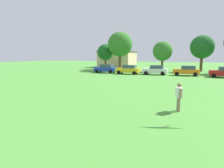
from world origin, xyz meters
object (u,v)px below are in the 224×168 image
object	(u,v)px
parked_car_white_2	(155,70)
parked_car_yellow_1	(128,69)
adult_bystander	(179,94)
tree_right	(202,47)
tree_far_left	(105,52)
parked_car_orange_3	(187,71)
tree_left	(120,44)
tree_center	(163,51)
parked_car_blue_0	(106,68)

from	to	relation	value
parked_car_white_2	parked_car_yellow_1	bearing A→B (deg)	8.15
adult_bystander	tree_right	size ratio (longest dim) A/B	0.23
parked_car_white_2	tree_far_left	xyz separation A→B (m)	(-13.72, 9.09, 3.27)
parked_car_orange_3	tree_right	xyz separation A→B (m)	(2.47, 10.23, 4.27)
adult_bystander	parked_car_white_2	world-z (taller)	adult_bystander
tree_left	tree_center	size ratio (longest dim) A/B	1.38
adult_bystander	tree_far_left	xyz separation A→B (m)	(-19.34, 32.96, 3.07)
parked_car_white_2	tree_left	xyz separation A→B (m)	(-9.42, 7.48, 5.00)
parked_car_orange_3	tree_right	world-z (taller)	tree_right
adult_bystander	parked_car_blue_0	xyz separation A→B (m)	(-15.38, 24.01, -0.20)
parked_car_blue_0	tree_far_left	distance (m)	10.31
parked_car_yellow_1	tree_left	distance (m)	10.61
parked_car_orange_3	tree_center	bearing A→B (deg)	-52.94
tree_left	tree_center	bearing A→B (deg)	-2.53
parked_car_orange_3	tree_left	distance (m)	17.12
parked_car_white_2	tree_left	size ratio (longest dim) A/B	0.50
tree_far_left	tree_left	distance (m)	4.91
parked_car_white_2	tree_center	xyz separation A→B (m)	(0.12, 7.06, 3.40)
tree_far_left	tree_right	world-z (taller)	tree_right
parked_car_blue_0	tree_left	size ratio (longest dim) A/B	0.50
parked_car_yellow_1	tree_left	world-z (taller)	tree_left
adult_bystander	tree_center	bearing A→B (deg)	-7.22
parked_car_yellow_1	tree_right	size ratio (longest dim) A/B	0.57
adult_bystander	tree_far_left	size ratio (longest dim) A/B	0.29
parked_car_white_2	parked_car_orange_3	world-z (taller)	same
tree_right	tree_center	bearing A→B (deg)	-155.83
parked_car_blue_0	parked_car_yellow_1	xyz separation A→B (m)	(4.89, -0.84, 0.00)
adult_bystander	tree_left	bearing A→B (deg)	8.32
parked_car_yellow_1	adult_bystander	bearing A→B (deg)	114.36
parked_car_blue_0	parked_car_orange_3	bearing A→B (deg)	-179.59
parked_car_white_2	tree_center	size ratio (longest dim) A/B	0.68
parked_car_blue_0	tree_right	bearing A→B (deg)	-149.43
parked_car_white_2	tree_center	world-z (taller)	tree_center
parked_car_white_2	tree_right	distance (m)	13.71
adult_bystander	parked_car_white_2	bearing A→B (deg)	-4.06
parked_car_yellow_1	tree_center	world-z (taller)	tree_center
tree_far_left	tree_right	xyz separation A→B (m)	(21.46, 1.39, 1.00)
adult_bystander	parked_car_white_2	xyz separation A→B (m)	(-5.62, 23.87, -0.20)
parked_car_blue_0	tree_right	size ratio (longest dim) A/B	0.57
parked_car_yellow_1	parked_car_orange_3	distance (m)	10.18
parked_car_yellow_1	parked_car_white_2	bearing A→B (deg)	-171.85
tree_center	parked_car_yellow_1	bearing A→B (deg)	-122.74
parked_car_orange_3	tree_center	distance (m)	9.19
adult_bystander	parked_car_yellow_1	size ratio (longest dim) A/B	0.41
tree_far_left	tree_center	bearing A→B (deg)	-8.33
parked_car_orange_3	tree_right	bearing A→B (deg)	-103.58
parked_car_yellow_1	tree_center	bearing A→B (deg)	-122.74
parked_car_yellow_1	parked_car_orange_3	xyz separation A→B (m)	(10.13, 0.95, 0.00)
parked_car_white_2	parked_car_orange_3	xyz separation A→B (m)	(5.26, 0.25, 0.00)
parked_car_blue_0	tree_center	distance (m)	12.53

